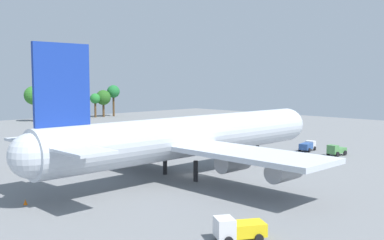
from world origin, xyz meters
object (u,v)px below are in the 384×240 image
cargo_airplane (192,137)px  cargo_loader (308,146)px  safety_cone_nose (295,155)px  fuel_truck (238,229)px  baggage_tug (336,150)px  pushback_tractor (25,161)px  safety_cone_tail (25,202)px

cargo_airplane → cargo_loader: bearing=0.5°
cargo_airplane → safety_cone_nose: 27.59m
fuel_truck → safety_cone_nose: fuel_truck is taller
baggage_tug → pushback_tractor: baggage_tug is taller
baggage_tug → cargo_loader: baggage_tug is taller
cargo_loader → pushback_tractor: 57.53m
cargo_airplane → pushback_tractor: 30.84m
cargo_loader → safety_cone_tail: (-62.04, 1.74, -0.74)m
baggage_tug → pushback_tractor: size_ratio=0.92×
cargo_loader → fuel_truck: bearing=-155.1°
cargo_airplane → safety_cone_tail: (-26.65, 2.05, -5.92)m
cargo_airplane → baggage_tug: (34.19, -7.01, -5.15)m
baggage_tug → safety_cone_tail: baggage_tug is taller
baggage_tug → safety_cone_tail: bearing=171.5°
fuel_truck → cargo_loader: fuel_truck is taller
fuel_truck → pushback_tractor: bearing=88.8°
cargo_airplane → pushback_tractor: bearing=122.3°
safety_cone_nose → safety_cone_tail: size_ratio=0.82×
cargo_loader → cargo_airplane: bearing=-179.5°
safety_cone_nose → fuel_truck: bearing=-153.3°
fuel_truck → baggage_tug: bearing=18.4°
cargo_airplane → fuel_truck: 30.17m
pushback_tractor → safety_cone_nose: size_ratio=8.52×
cargo_airplane → baggage_tug: size_ratio=13.13×
fuel_truck → cargo_loader: (52.70, 24.49, -0.06)m
pushback_tractor → fuel_truck: bearing=-91.2°
baggage_tug → safety_cone_nose: bearing=145.3°
baggage_tug → safety_cone_tail: 61.51m
cargo_airplane → fuel_truck: bearing=-125.6°
fuel_truck → safety_cone_nose: bearing=26.7°
pushback_tractor → safety_cone_nose: bearing=-32.7°
cargo_loader → safety_cone_nose: (-8.52, -2.25, -0.81)m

